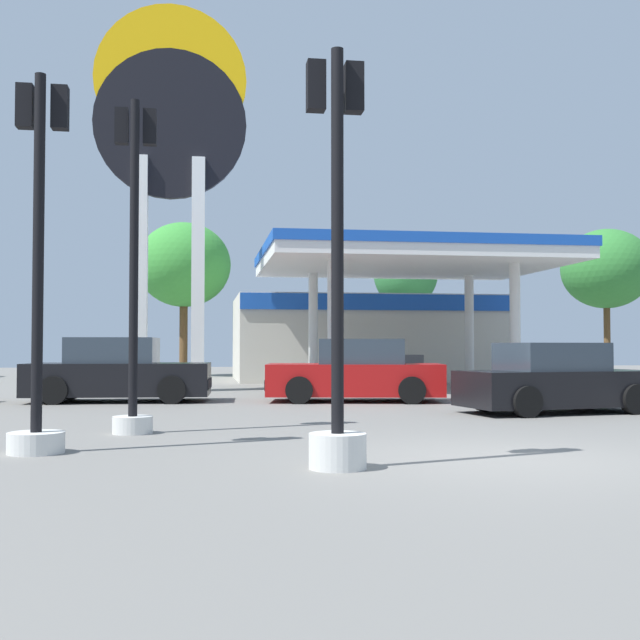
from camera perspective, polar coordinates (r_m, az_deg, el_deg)
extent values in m
plane|color=slate|center=(9.93, 12.90, -9.72)|extent=(90.00, 90.00, 0.00)
cube|color=beige|center=(32.97, 3.01, -1.37)|extent=(10.44, 6.90, 3.38)
cube|color=#194CB2|center=(29.60, 4.35, 1.30)|extent=(10.44, 0.12, 0.60)
cube|color=white|center=(25.79, 6.33, 4.10)|extent=(9.32, 7.55, 0.35)
cube|color=#194CB2|center=(25.82, 6.33, 4.81)|extent=(9.42, 7.65, 0.30)
cylinder|color=silver|center=(23.03, 0.93, -0.48)|extent=(0.32, 0.32, 3.89)
cylinder|color=silver|center=(24.57, 13.91, -0.52)|extent=(0.32, 0.32, 3.89)
cylinder|color=silver|center=(27.13, -0.50, -0.70)|extent=(0.32, 0.32, 3.89)
cylinder|color=silver|center=(28.45, 10.73, -0.73)|extent=(0.32, 0.32, 3.89)
cube|color=#4C4C51|center=(25.65, 6.36, -3.74)|extent=(0.90, 0.60, 1.10)
cube|color=white|center=(24.71, -12.82, 3.30)|extent=(0.40, 0.56, 7.19)
cube|color=white|center=(24.64, -8.80, 3.29)|extent=(0.40, 0.56, 7.19)
cylinder|color=black|center=(25.51, -10.74, 13.74)|extent=(4.67, 0.22, 4.67)
cylinder|color=#F2B20C|center=(25.94, -10.72, 16.71)|extent=(4.67, 0.22, 4.67)
cube|color=white|center=(25.77, -10.73, 15.21)|extent=(4.30, 0.08, 0.84)
cylinder|color=black|center=(20.88, -10.17, -4.72)|extent=(0.68, 0.27, 0.67)
cylinder|color=black|center=(19.09, -10.65, -4.97)|extent=(0.68, 0.27, 0.67)
cylinder|color=black|center=(21.30, -17.54, -4.60)|extent=(0.68, 0.27, 0.67)
cylinder|color=black|center=(19.54, -18.68, -4.83)|extent=(0.68, 0.27, 0.67)
cube|color=black|center=(20.15, -14.28, -4.16)|extent=(4.50, 2.10, 0.80)
cube|color=#2D3842|center=(20.16, -14.70, -2.19)|extent=(2.19, 1.76, 0.67)
cube|color=black|center=(19.92, -8.12, -4.56)|extent=(0.23, 1.76, 0.25)
cylinder|color=black|center=(18.78, -1.51, -5.08)|extent=(0.68, 0.33, 0.66)
cylinder|color=black|center=(20.54, -1.26, -4.81)|extent=(0.68, 0.33, 0.66)
cylinder|color=black|center=(18.84, 6.65, -5.06)|extent=(0.68, 0.33, 0.66)
cylinder|color=black|center=(20.59, 6.20, -4.80)|extent=(0.68, 0.33, 0.66)
cube|color=#A51111|center=(19.63, 2.52, -4.32)|extent=(4.55, 2.51, 0.78)
cube|color=#2D3842|center=(19.62, 2.97, -2.35)|extent=(2.29, 1.92, 0.66)
cube|color=black|center=(19.71, -3.64, -4.63)|extent=(0.41, 1.71, 0.25)
cylinder|color=black|center=(18.36, 18.53, -5.12)|extent=(0.63, 0.30, 0.61)
cylinder|color=black|center=(17.07, 21.77, -5.33)|extent=(0.63, 0.30, 0.61)
cylinder|color=black|center=(17.03, 11.74, -5.44)|extent=(0.63, 0.30, 0.61)
cylinder|color=black|center=(15.63, 14.69, -5.73)|extent=(0.63, 0.30, 0.61)
cube|color=black|center=(16.97, 16.76, -4.74)|extent=(4.21, 2.28, 0.72)
cube|color=#2D3842|center=(16.87, 16.34, -2.63)|extent=(2.11, 1.76, 0.61)
cube|color=black|center=(18.15, 21.90, -4.82)|extent=(0.36, 1.59, 0.23)
cylinder|color=silver|center=(12.75, -13.38, -7.38)|extent=(0.62, 0.62, 0.27)
cylinder|color=black|center=(12.77, -13.28, 4.45)|extent=(0.14, 0.14, 4.99)
cube|color=black|center=(13.34, -14.12, 13.41)|extent=(0.21, 0.20, 0.57)
sphere|color=red|center=(13.51, -14.06, 14.01)|extent=(0.15, 0.15, 0.15)
sphere|color=#D89E0C|center=(13.46, -14.07, 13.27)|extent=(0.15, 0.15, 0.15)
sphere|color=green|center=(13.42, -14.07, 12.53)|extent=(0.15, 0.15, 0.15)
cube|color=black|center=(13.31, -12.18, 13.44)|extent=(0.21, 0.20, 0.57)
sphere|color=red|center=(13.47, -12.14, 14.04)|extent=(0.15, 0.15, 0.15)
sphere|color=#D89E0C|center=(13.43, -12.14, 13.30)|extent=(0.15, 0.15, 0.15)
sphere|color=green|center=(13.38, -12.15, 12.56)|extent=(0.15, 0.15, 0.15)
cylinder|color=silver|center=(8.87, 1.28, -9.44)|extent=(0.64, 0.64, 0.39)
cylinder|color=black|center=(8.87, 1.26, 5.84)|extent=(0.14, 0.14, 4.32)
cube|color=black|center=(9.40, -0.29, 16.52)|extent=(0.21, 0.20, 0.57)
sphere|color=red|center=(9.57, -0.40, 17.32)|extent=(0.15, 0.15, 0.15)
sphere|color=#D89E0C|center=(9.52, -0.40, 16.29)|extent=(0.15, 0.15, 0.15)
sphere|color=green|center=(9.46, -0.40, 15.26)|extent=(0.15, 0.15, 0.15)
cube|color=black|center=(9.47, 2.45, 16.39)|extent=(0.21, 0.20, 0.57)
sphere|color=red|center=(9.64, 2.31, 17.18)|extent=(0.15, 0.15, 0.15)
sphere|color=#D89E0C|center=(9.58, 2.31, 16.16)|extent=(0.15, 0.15, 0.15)
sphere|color=green|center=(9.53, 2.31, 15.13)|extent=(0.15, 0.15, 0.15)
cylinder|color=silver|center=(10.76, -19.82, -8.33)|extent=(0.71, 0.71, 0.27)
cylinder|color=black|center=(10.76, -19.67, 4.67)|extent=(0.14, 0.14, 4.61)
cube|color=black|center=(11.33, -20.52, 14.24)|extent=(0.21, 0.20, 0.57)
sphere|color=red|center=(11.50, -20.37, 14.94)|extent=(0.15, 0.15, 0.15)
sphere|color=#D89E0C|center=(11.45, -20.39, 14.08)|extent=(0.15, 0.15, 0.15)
sphere|color=green|center=(11.40, -20.40, 13.21)|extent=(0.15, 0.15, 0.15)
cube|color=black|center=(11.25, -18.26, 14.34)|extent=(0.21, 0.20, 0.57)
sphere|color=red|center=(11.42, -18.14, 15.03)|extent=(0.15, 0.15, 0.15)
sphere|color=#D89E0C|center=(11.37, -18.15, 14.17)|extent=(0.15, 0.15, 0.15)
sphere|color=green|center=(11.32, -18.16, 13.29)|extent=(0.15, 0.15, 0.15)
cylinder|color=brown|center=(37.08, -9.83, -1.28)|extent=(0.38, 0.38, 3.55)
ellipsoid|color=#388F36|center=(37.27, -9.80, 3.95)|extent=(4.34, 4.34, 3.93)
cylinder|color=brown|center=(39.49, 6.22, -1.11)|extent=(0.27, 0.27, 3.86)
ellipsoid|color=#2E7439|center=(39.66, 6.20, 3.42)|extent=(3.22, 3.22, 3.54)
cylinder|color=brown|center=(42.21, 20.02, -1.22)|extent=(0.33, 0.33, 3.62)
ellipsoid|color=#317B33|center=(42.39, 19.96, 3.50)|extent=(4.48, 4.48, 4.00)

